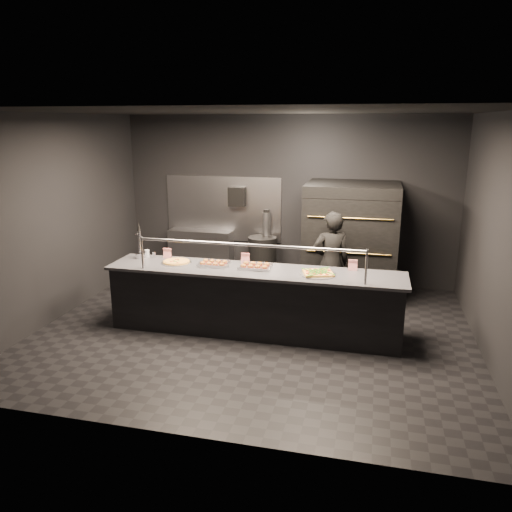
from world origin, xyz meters
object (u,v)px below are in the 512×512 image
object	(u,v)px
round_pizza	(176,262)
fire_extinguisher	(266,224)
service_counter	(254,301)
worker	(331,263)
towel_dispenser	(237,197)
slider_tray_a	(214,263)
beer_tap	(140,248)
square_pizza	(318,273)
pizza_oven	(351,240)
trash_bin	(262,260)
prep_shelf	(201,253)
slider_tray_b	(255,266)

from	to	relation	value
round_pizza	fire_extinguisher	bearing A→B (deg)	70.89
round_pizza	service_counter	bearing A→B (deg)	-3.26
worker	towel_dispenser	bearing A→B (deg)	-55.81
service_counter	slider_tray_a	size ratio (longest dim) A/B	8.39
beer_tap	round_pizza	world-z (taller)	beer_tap
beer_tap	worker	size ratio (longest dim) A/B	0.35
towel_dispenser	slider_tray_a	size ratio (longest dim) A/B	0.72
square_pizza	worker	distance (m)	1.07
pizza_oven	towel_dispenser	size ratio (longest dim) A/B	5.46
fire_extinguisher	trash_bin	bearing A→B (deg)	-98.80
prep_shelf	slider_tray_b	size ratio (longest dim) A/B	2.58
beer_tap	worker	xyz separation A→B (m)	(2.73, 0.86, -0.28)
service_counter	beer_tap	distance (m)	1.88
pizza_oven	worker	xyz separation A→B (m)	(-0.24, -0.87, -0.17)
slider_tray_a	slider_tray_b	distance (m)	0.60
service_counter	round_pizza	bearing A→B (deg)	176.74
service_counter	trash_bin	distance (m)	2.23
prep_shelf	slider_tray_b	xyz separation A→B (m)	(1.60, -2.24, 0.50)
round_pizza	square_pizza	world-z (taller)	square_pizza
slider_tray_a	worker	xyz separation A→B (m)	(1.56, 0.96, -0.15)
round_pizza	trash_bin	world-z (taller)	round_pizza
towel_dispenser	worker	xyz separation A→B (m)	(1.86, -1.36, -0.76)
towel_dispenser	square_pizza	distance (m)	3.06
square_pizza	trash_bin	xyz separation A→B (m)	(-1.26, 2.22, -0.51)
slider_tray_a	trash_bin	world-z (taller)	slider_tray_a
towel_dispenser	round_pizza	world-z (taller)	towel_dispenser
slider_tray_a	square_pizza	size ratio (longest dim) A/B	1.02
beer_tap	worker	world-z (taller)	worker
prep_shelf	towel_dispenser	size ratio (longest dim) A/B	3.43
towel_dispenser	beer_tap	distance (m)	2.43
service_counter	pizza_oven	world-z (taller)	pizza_oven
prep_shelf	trash_bin	distance (m)	1.22
square_pizza	service_counter	bearing A→B (deg)	178.44
prep_shelf	trash_bin	size ratio (longest dim) A/B	1.40
round_pizza	slider_tray_b	xyz separation A→B (m)	(1.16, 0.01, 0.01)
service_counter	beer_tap	bearing A→B (deg)	174.36
round_pizza	trash_bin	distance (m)	2.33
service_counter	pizza_oven	xyz separation A→B (m)	(1.20, 1.90, 0.50)
prep_shelf	fire_extinguisher	xyz separation A→B (m)	(1.25, 0.08, 0.61)
slider_tray_b	square_pizza	bearing A→B (deg)	-6.63
slider_tray_a	service_counter	bearing A→B (deg)	-6.86
fire_extinguisher	beer_tap	xyz separation A→B (m)	(-1.42, -2.23, 0.02)
slider_tray_a	worker	bearing A→B (deg)	31.68
slider_tray_b	towel_dispenser	bearing A→B (deg)	111.26
pizza_oven	prep_shelf	size ratio (longest dim) A/B	1.59
service_counter	slider_tray_b	world-z (taller)	service_counter
round_pizza	square_pizza	size ratio (longest dim) A/B	0.90
fire_extinguisher	square_pizza	bearing A→B (deg)	-63.09
round_pizza	pizza_oven	bearing A→B (deg)	37.87
prep_shelf	round_pizza	size ratio (longest dim) A/B	2.77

